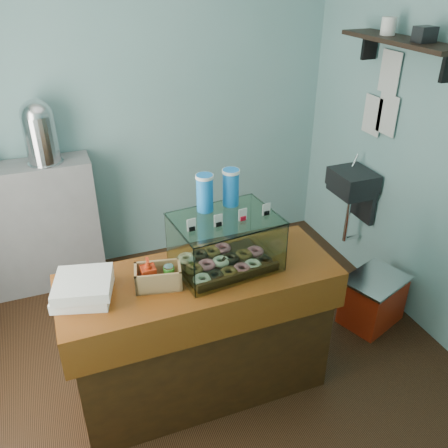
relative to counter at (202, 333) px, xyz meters
name	(u,v)px	position (x,y,z in m)	size (l,w,h in m)	color
ground	(192,359)	(0.00, 0.25, -0.46)	(3.50, 3.50, 0.00)	black
room_shell	(185,123)	(0.03, 0.26, 1.25)	(3.54, 3.04, 2.82)	#70A4A3
counter	(202,333)	(0.00, 0.00, 0.00)	(1.60, 0.60, 0.90)	#3E210C
back_shelf	(36,228)	(-0.90, 1.57, 0.09)	(1.00, 0.32, 1.10)	gray
display_case	(223,239)	(0.17, 0.06, 0.61)	(0.62, 0.48, 0.53)	#35210F
condiment_crate	(156,276)	(-0.25, -0.02, 0.51)	(0.28, 0.20, 0.18)	tan
pastry_boxes	(83,288)	(-0.64, 0.03, 0.50)	(0.36, 0.37, 0.12)	white
coffee_urn	(39,130)	(-0.72, 1.56, 0.90)	(0.27, 0.27, 0.49)	silver
red_cooler	(373,299)	(1.42, 0.16, -0.26)	(0.55, 0.48, 0.40)	#AF250E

